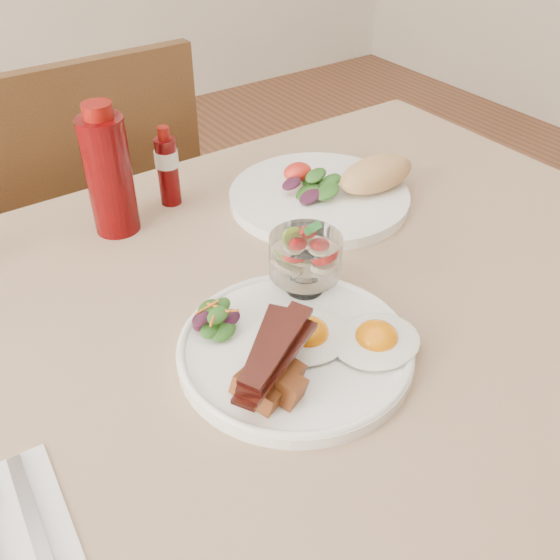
{
  "coord_description": "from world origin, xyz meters",
  "views": [
    {
      "loc": [
        -0.33,
        -0.53,
        1.27
      ],
      "look_at": [
        0.01,
        -0.03,
        0.82
      ],
      "focal_mm": 40.0,
      "sensor_mm": 36.0,
      "label": 1
    }
  ],
  "objects_px": {
    "chair_far": "(95,232)",
    "main_plate": "(295,350)",
    "ketchup_bottle": "(109,174)",
    "hot_sauce_bottle": "(168,167)",
    "table": "(258,361)",
    "second_plate": "(333,190)",
    "fruit_cup": "(305,256)"
  },
  "relations": [
    {
      "from": "chair_far",
      "to": "main_plate",
      "type": "xyz_separation_m",
      "value": [
        -0.01,
        -0.76,
        0.24
      ]
    },
    {
      "from": "ketchup_bottle",
      "to": "hot_sauce_bottle",
      "type": "bearing_deg",
      "value": 13.65
    },
    {
      "from": "ketchup_bottle",
      "to": "table",
      "type": "bearing_deg",
      "value": -77.34
    },
    {
      "from": "ketchup_bottle",
      "to": "second_plate",
      "type": "bearing_deg",
      "value": -20.47
    },
    {
      "from": "fruit_cup",
      "to": "ketchup_bottle",
      "type": "bearing_deg",
      "value": 113.8
    },
    {
      "from": "fruit_cup",
      "to": "hot_sauce_bottle",
      "type": "distance_m",
      "value": 0.33
    },
    {
      "from": "table",
      "to": "ketchup_bottle",
      "type": "relative_size",
      "value": 6.61
    },
    {
      "from": "hot_sauce_bottle",
      "to": "fruit_cup",
      "type": "bearing_deg",
      "value": -84.87
    },
    {
      "from": "second_plate",
      "to": "hot_sauce_bottle",
      "type": "height_order",
      "value": "hot_sauce_bottle"
    },
    {
      "from": "table",
      "to": "hot_sauce_bottle",
      "type": "bearing_deg",
      "value": 83.01
    },
    {
      "from": "chair_far",
      "to": "main_plate",
      "type": "bearing_deg",
      "value": -90.42
    },
    {
      "from": "fruit_cup",
      "to": "table",
      "type": "bearing_deg",
      "value": 169.94
    },
    {
      "from": "chair_far",
      "to": "fruit_cup",
      "type": "relative_size",
      "value": 9.89
    },
    {
      "from": "table",
      "to": "chair_far",
      "type": "bearing_deg",
      "value": 90.0
    },
    {
      "from": "table",
      "to": "second_plate",
      "type": "height_order",
      "value": "second_plate"
    },
    {
      "from": "main_plate",
      "to": "fruit_cup",
      "type": "bearing_deg",
      "value": 47.65
    },
    {
      "from": "main_plate",
      "to": "ketchup_bottle",
      "type": "distance_m",
      "value": 0.4
    },
    {
      "from": "second_plate",
      "to": "hot_sauce_bottle",
      "type": "xyz_separation_m",
      "value": [
        -0.22,
        0.15,
        0.04
      ]
    },
    {
      "from": "main_plate",
      "to": "hot_sauce_bottle",
      "type": "bearing_deg",
      "value": 83.82
    },
    {
      "from": "main_plate",
      "to": "ketchup_bottle",
      "type": "height_order",
      "value": "ketchup_bottle"
    },
    {
      "from": "second_plate",
      "to": "fruit_cup",
      "type": "bearing_deg",
      "value": -136.77
    },
    {
      "from": "fruit_cup",
      "to": "hot_sauce_bottle",
      "type": "xyz_separation_m",
      "value": [
        -0.03,
        0.33,
        -0.0
      ]
    },
    {
      "from": "table",
      "to": "main_plate",
      "type": "distance_m",
      "value": 0.13
    },
    {
      "from": "chair_far",
      "to": "second_plate",
      "type": "relative_size",
      "value": 3.05
    },
    {
      "from": "chair_far",
      "to": "ketchup_bottle",
      "type": "height_order",
      "value": "ketchup_bottle"
    },
    {
      "from": "main_plate",
      "to": "hot_sauce_bottle",
      "type": "height_order",
      "value": "hot_sauce_bottle"
    },
    {
      "from": "ketchup_bottle",
      "to": "hot_sauce_bottle",
      "type": "relative_size",
      "value": 1.52
    },
    {
      "from": "chair_far",
      "to": "fruit_cup",
      "type": "bearing_deg",
      "value": -84.23
    },
    {
      "from": "fruit_cup",
      "to": "second_plate",
      "type": "bearing_deg",
      "value": 43.23
    },
    {
      "from": "table",
      "to": "second_plate",
      "type": "xyz_separation_m",
      "value": [
        0.26,
        0.17,
        0.11
      ]
    },
    {
      "from": "chair_far",
      "to": "second_plate",
      "type": "distance_m",
      "value": 0.61
    },
    {
      "from": "fruit_cup",
      "to": "second_plate",
      "type": "relative_size",
      "value": 0.31
    }
  ]
}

